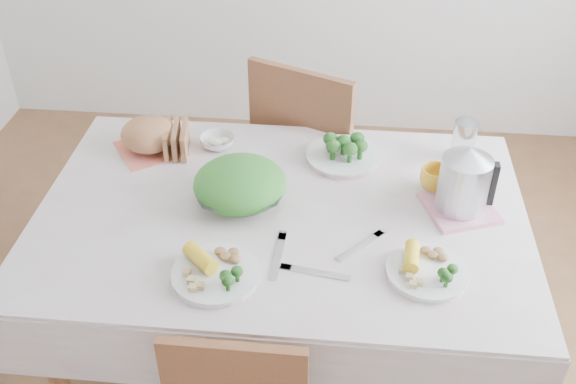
# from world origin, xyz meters

# --- Properties ---
(floor) EXTENTS (3.60, 3.60, 0.00)m
(floor) POSITION_xyz_m (0.00, 0.00, 0.00)
(floor) COLOR brown
(floor) RESTS_ON ground
(dining_table) EXTENTS (1.40, 0.90, 0.75)m
(dining_table) POSITION_xyz_m (0.00, 0.00, 0.38)
(dining_table) COLOR brown
(dining_table) RESTS_ON floor
(tablecloth) EXTENTS (1.50, 1.00, 0.01)m
(tablecloth) POSITION_xyz_m (0.00, 0.00, 0.76)
(tablecloth) COLOR beige
(tablecloth) RESTS_ON dining_table
(chair_far) EXTENTS (0.58, 0.58, 0.98)m
(chair_far) POSITION_xyz_m (0.09, 0.71, 0.47)
(chair_far) COLOR brown
(chair_far) RESTS_ON floor
(salad_bowl) EXTENTS (0.31, 0.31, 0.07)m
(salad_bowl) POSITION_xyz_m (-0.13, 0.04, 0.80)
(salad_bowl) COLOR white
(salad_bowl) RESTS_ON tablecloth
(dinner_plate_left) EXTENTS (0.33, 0.33, 0.02)m
(dinner_plate_left) POSITION_xyz_m (-0.14, -0.31, 0.77)
(dinner_plate_left) COLOR white
(dinner_plate_left) RESTS_ON tablecloth
(dinner_plate_right) EXTENTS (0.30, 0.30, 0.02)m
(dinner_plate_right) POSITION_xyz_m (0.43, -0.24, 0.77)
(dinner_plate_right) COLOR white
(dinner_plate_right) RESTS_ON tablecloth
(broccoli_plate) EXTENTS (0.29, 0.29, 0.02)m
(broccoli_plate) POSITION_xyz_m (0.18, 0.30, 0.77)
(broccoli_plate) COLOR beige
(broccoli_plate) RESTS_ON tablecloth
(napkin) EXTENTS (0.29, 0.29, 0.00)m
(napkin) POSITION_xyz_m (-0.49, 0.30, 0.76)
(napkin) COLOR #E56E54
(napkin) RESTS_ON tablecloth
(bread_loaf) EXTENTS (0.24, 0.24, 0.12)m
(bread_loaf) POSITION_xyz_m (-0.49, 0.30, 0.82)
(bread_loaf) COLOR #945F39
(bread_loaf) RESTS_ON napkin
(fruit_bowl) EXTENTS (0.16, 0.16, 0.04)m
(fruit_bowl) POSITION_xyz_m (-0.26, 0.34, 0.78)
(fruit_bowl) COLOR white
(fruit_bowl) RESTS_ON tablecloth
(yellow_mug) EXTENTS (0.13, 0.13, 0.08)m
(yellow_mug) POSITION_xyz_m (0.48, 0.16, 0.80)
(yellow_mug) COLOR gold
(yellow_mug) RESTS_ON tablecloth
(glass_tumbler) EXTENTS (0.08, 0.08, 0.15)m
(glass_tumbler) POSITION_xyz_m (0.58, 0.34, 0.83)
(glass_tumbler) COLOR white
(glass_tumbler) RESTS_ON tablecloth
(pink_tray) EXTENTS (0.25, 0.25, 0.02)m
(pink_tray) POSITION_xyz_m (0.54, 0.06, 0.77)
(pink_tray) COLOR pink
(pink_tray) RESTS_ON tablecloth
(electric_kettle) EXTENTS (0.17, 0.17, 0.21)m
(electric_kettle) POSITION_xyz_m (0.54, 0.06, 0.88)
(electric_kettle) COLOR #B2B5BA
(electric_kettle) RESTS_ON pink_tray
(fork_left) EXTENTS (0.03, 0.20, 0.00)m
(fork_left) POSITION_xyz_m (0.01, -0.21, 0.76)
(fork_left) COLOR silver
(fork_left) RESTS_ON tablecloth
(fork_right) EXTENTS (0.14, 0.15, 0.00)m
(fork_right) POSITION_xyz_m (0.25, -0.14, 0.76)
(fork_right) COLOR silver
(fork_right) RESTS_ON tablecloth
(knife) EXTENTS (0.20, 0.05, 0.00)m
(knife) POSITION_xyz_m (0.12, -0.26, 0.76)
(knife) COLOR silver
(knife) RESTS_ON tablecloth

